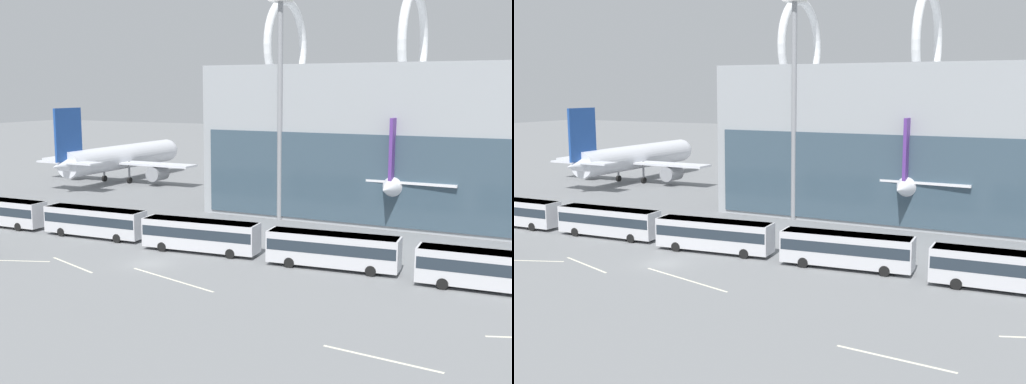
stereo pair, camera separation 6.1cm
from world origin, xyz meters
TOP-DOWN VIEW (x-y plane):
  - ground_plane at (0.00, 0.00)m, footprint 440.00×440.00m
  - airliner_at_gate_near at (-37.72, 43.04)m, footprint 31.94×34.55m
  - airliner_at_gate_far at (18.26, 42.51)m, footprint 44.70×43.11m
  - shuttle_bus_0 at (-26.50, 6.07)m, footprint 12.61×2.95m
  - shuttle_bus_1 at (-12.13, 6.49)m, footprint 12.65×3.15m
  - shuttle_bus_2 at (2.24, 6.03)m, footprint 12.73×3.67m
  - shuttle_bus_3 at (16.61, 6.30)m, footprint 12.73×3.66m
  - shuttle_bus_4 at (30.97, 5.76)m, footprint 12.65×3.16m
  - floodlight_mast at (2.62, 25.03)m, footprint 2.37×2.37m
  - lane_stripe_0 at (26.33, -11.76)m, footprint 7.97×0.97m
  - lane_stripe_1 at (-6.36, -3.68)m, footprint 7.25×2.80m
  - lane_stripe_2 at (4.95, -3.42)m, footprint 10.45×3.14m

SIDE VIEW (x-z plane):
  - ground_plane at x=0.00m, z-range 0.00..0.00m
  - lane_stripe_0 at x=26.33m, z-range 0.00..0.01m
  - lane_stripe_1 at x=-6.36m, z-range 0.00..0.01m
  - lane_stripe_2 at x=4.95m, z-range 0.00..0.01m
  - shuttle_bus_0 at x=-26.50m, z-range 0.29..3.66m
  - shuttle_bus_1 at x=-12.13m, z-range 0.29..3.66m
  - shuttle_bus_2 at x=2.24m, z-range 0.29..3.66m
  - shuttle_bus_3 at x=16.61m, z-range 0.29..3.66m
  - shuttle_bus_4 at x=30.97m, z-range 0.29..3.66m
  - airliner_at_gate_near at x=-37.72m, z-range -2.45..11.31m
  - airliner_at_gate_far at x=18.26m, z-range -1.49..11.99m
  - floodlight_mast at x=2.62m, z-range 2.74..30.77m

